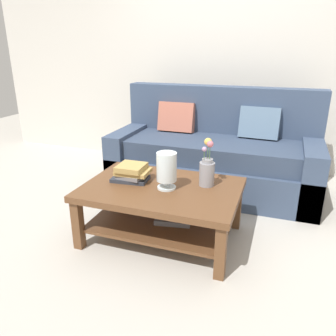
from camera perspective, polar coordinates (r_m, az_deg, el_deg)
name	(u,v)px	position (r m, az deg, el deg)	size (l,w,h in m)	color
ground_plane	(182,218)	(3.06, 2.33, -8.49)	(10.00, 10.00, 0.00)	#B7B2A8
back_wall	(224,56)	(4.30, 9.51, 18.31)	(6.40, 0.12, 2.70)	beige
couch	(214,156)	(3.61, 7.92, 2.12)	(2.11, 0.90, 1.06)	#384760
coffee_table	(162,200)	(2.64, -1.03, -5.55)	(1.20, 0.82, 0.44)	brown
book_stack_main	(131,173)	(2.69, -6.24, -0.80)	(0.31, 0.22, 0.13)	#2D333D
glass_hurricane_vase	(167,168)	(2.50, -0.23, -0.07)	(0.15, 0.15, 0.28)	silver
flower_pitcher	(207,170)	(2.58, 6.67, -0.27)	(0.12, 0.12, 0.37)	gray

